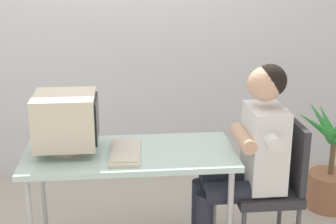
{
  "coord_description": "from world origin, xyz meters",
  "views": [
    {
      "loc": [
        -0.04,
        -2.83,
        1.87
      ],
      "look_at": [
        0.24,
        0.0,
        0.98
      ],
      "focal_mm": 52.48,
      "sensor_mm": 36.0,
      "label": 1
    }
  ],
  "objects_px": {
    "crt_monitor": "(66,120)",
    "keyboard": "(125,152)",
    "desk": "(130,161)",
    "potted_plant": "(331,167)",
    "person_seated": "(249,154)",
    "office_chair": "(275,182)"
  },
  "relations": [
    {
      "from": "potted_plant",
      "to": "person_seated",
      "type": "bearing_deg",
      "value": -146.26
    },
    {
      "from": "keyboard",
      "to": "office_chair",
      "type": "xyz_separation_m",
      "value": [
        0.95,
        -0.0,
        -0.24
      ]
    },
    {
      "from": "keyboard",
      "to": "potted_plant",
      "type": "height_order",
      "value": "potted_plant"
    },
    {
      "from": "desk",
      "to": "office_chair",
      "type": "xyz_separation_m",
      "value": [
        0.92,
        -0.04,
        -0.17
      ]
    },
    {
      "from": "crt_monitor",
      "to": "office_chair",
      "type": "xyz_separation_m",
      "value": [
        1.31,
        -0.08,
        -0.43
      ]
    },
    {
      "from": "desk",
      "to": "keyboard",
      "type": "xyz_separation_m",
      "value": [
        -0.03,
        -0.04,
        0.07
      ]
    },
    {
      "from": "desk",
      "to": "office_chair",
      "type": "distance_m",
      "value": 0.94
    },
    {
      "from": "desk",
      "to": "keyboard",
      "type": "relative_size",
      "value": 2.98
    },
    {
      "from": "crt_monitor",
      "to": "person_seated",
      "type": "distance_m",
      "value": 1.15
    },
    {
      "from": "crt_monitor",
      "to": "person_seated",
      "type": "relative_size",
      "value": 0.3
    },
    {
      "from": "keyboard",
      "to": "person_seated",
      "type": "height_order",
      "value": "person_seated"
    },
    {
      "from": "office_chair",
      "to": "crt_monitor",
      "type": "bearing_deg",
      "value": 176.3
    },
    {
      "from": "desk",
      "to": "potted_plant",
      "type": "bearing_deg",
      "value": 17.79
    },
    {
      "from": "office_chair",
      "to": "person_seated",
      "type": "height_order",
      "value": "person_seated"
    },
    {
      "from": "desk",
      "to": "potted_plant",
      "type": "relative_size",
      "value": 1.53
    },
    {
      "from": "crt_monitor",
      "to": "keyboard",
      "type": "relative_size",
      "value": 0.86
    },
    {
      "from": "crt_monitor",
      "to": "keyboard",
      "type": "distance_m",
      "value": 0.41
    },
    {
      "from": "desk",
      "to": "potted_plant",
      "type": "distance_m",
      "value": 1.66
    },
    {
      "from": "desk",
      "to": "office_chair",
      "type": "relative_size",
      "value": 1.45
    },
    {
      "from": "desk",
      "to": "office_chair",
      "type": "height_order",
      "value": "office_chair"
    },
    {
      "from": "desk",
      "to": "crt_monitor",
      "type": "height_order",
      "value": "crt_monitor"
    },
    {
      "from": "person_seated",
      "to": "potted_plant",
      "type": "relative_size",
      "value": 1.5
    }
  ]
}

